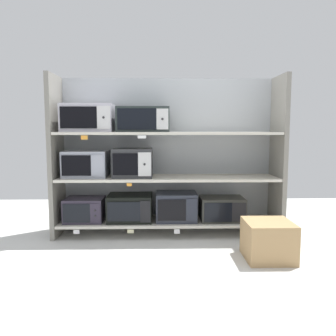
% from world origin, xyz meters
% --- Properties ---
extents(ground, '(6.47, 6.00, 0.02)m').
position_xyz_m(ground, '(0.00, -1.00, -0.01)').
color(ground, silver).
extents(back_panel, '(2.67, 0.04, 1.81)m').
position_xyz_m(back_panel, '(0.00, 0.27, 0.91)').
color(back_panel, '#9EA3A8').
rests_on(back_panel, ground).
extents(upright_left, '(0.05, 0.50, 1.81)m').
position_xyz_m(upright_left, '(-1.26, 0.00, 0.91)').
color(upright_left, gray).
rests_on(upright_left, ground).
extents(upright_right, '(0.05, 0.50, 1.81)m').
position_xyz_m(upright_right, '(1.26, 0.00, 0.91)').
color(upright_right, gray).
rests_on(upright_right, ground).
extents(shelf_0, '(2.47, 0.50, 0.03)m').
position_xyz_m(shelf_0, '(0.00, 0.00, 0.15)').
color(shelf_0, beige).
rests_on(shelf_0, ground).
extents(microwave_0, '(0.43, 0.38, 0.27)m').
position_xyz_m(microwave_0, '(-0.96, -0.00, 0.30)').
color(microwave_0, '#2F2938').
rests_on(microwave_0, shelf_0).
extents(microwave_1, '(0.50, 0.39, 0.30)m').
position_xyz_m(microwave_1, '(-0.44, -0.00, 0.31)').
color(microwave_1, black).
rests_on(microwave_1, shelf_0).
extents(microwave_2, '(0.46, 0.38, 0.32)m').
position_xyz_m(microwave_2, '(0.09, -0.00, 0.32)').
color(microwave_2, '#272B37').
rests_on(microwave_2, shelf_0).
extents(microwave_3, '(0.50, 0.37, 0.27)m').
position_xyz_m(microwave_3, '(0.63, -0.00, 0.29)').
color(microwave_3, '#33342F').
rests_on(microwave_3, shelf_0).
extents(price_tag_0, '(0.07, 0.00, 0.05)m').
position_xyz_m(price_tag_0, '(-1.00, -0.25, 0.10)').
color(price_tag_0, white).
extents(price_tag_1, '(0.07, 0.00, 0.04)m').
position_xyz_m(price_tag_1, '(-0.41, -0.25, 0.11)').
color(price_tag_1, beige).
extents(price_tag_2, '(0.06, 0.00, 0.05)m').
position_xyz_m(price_tag_2, '(0.09, -0.25, 0.10)').
color(price_tag_2, white).
extents(shelf_1, '(2.47, 0.50, 0.03)m').
position_xyz_m(shelf_1, '(0.00, 0.00, 0.66)').
color(shelf_1, beige).
extents(microwave_4, '(0.49, 0.35, 0.30)m').
position_xyz_m(microwave_4, '(-0.93, -0.00, 0.82)').
color(microwave_4, '#969BAA').
rests_on(microwave_4, shelf_1).
extents(microwave_5, '(0.44, 0.38, 0.32)m').
position_xyz_m(microwave_5, '(-0.40, -0.00, 0.83)').
color(microwave_5, '#313234').
rests_on(microwave_5, shelf_1).
extents(price_tag_3, '(0.06, 0.00, 0.03)m').
position_xyz_m(price_tag_3, '(-0.42, -0.25, 0.62)').
color(price_tag_3, orange).
extents(shelf_2, '(2.47, 0.50, 0.03)m').
position_xyz_m(shelf_2, '(0.00, 0.00, 1.17)').
color(shelf_2, beige).
extents(microwave_6, '(0.56, 0.38, 0.31)m').
position_xyz_m(microwave_6, '(-0.89, -0.00, 1.34)').
color(microwave_6, '#B9B6C3').
rests_on(microwave_6, shelf_2).
extents(microwave_7, '(0.58, 0.39, 0.28)m').
position_xyz_m(microwave_7, '(-0.28, -0.00, 1.32)').
color(microwave_7, '#283130').
rests_on(microwave_7, shelf_2).
extents(price_tag_4, '(0.07, 0.00, 0.04)m').
position_xyz_m(price_tag_4, '(-0.89, -0.25, 1.12)').
color(price_tag_4, orange).
extents(price_tag_5, '(0.09, 0.00, 0.03)m').
position_xyz_m(price_tag_5, '(-0.28, -0.25, 1.13)').
color(price_tag_5, white).
extents(shipping_carton, '(0.43, 0.43, 0.36)m').
position_xyz_m(shipping_carton, '(0.92, -0.80, 0.18)').
color(shipping_carton, tan).
rests_on(shipping_carton, ground).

